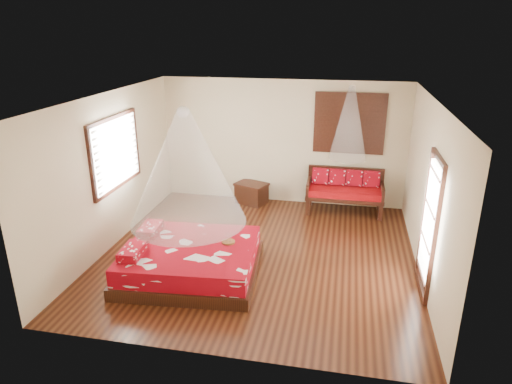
# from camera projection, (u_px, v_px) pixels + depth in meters

# --- Properties ---
(room) EXTENTS (5.54, 5.54, 2.84)m
(room) POSITION_uv_depth(u_px,v_px,m) (259.00, 181.00, 7.76)
(room) COLOR black
(room) RESTS_ON ground
(bed) EXTENTS (2.32, 2.13, 0.64)m
(bed) POSITION_uv_depth(u_px,v_px,m) (190.00, 260.00, 7.52)
(bed) COLOR black
(bed) RESTS_ON floor
(daybed) EXTENTS (1.66, 0.74, 0.94)m
(daybed) POSITION_uv_depth(u_px,v_px,m) (345.00, 189.00, 9.98)
(daybed) COLOR black
(daybed) RESTS_ON floor
(storage_chest) EXTENTS (0.83, 0.73, 0.48)m
(storage_chest) POSITION_uv_depth(u_px,v_px,m) (251.00, 193.00, 10.53)
(storage_chest) COLOR black
(storage_chest) RESTS_ON floor
(shutter_panel) EXTENTS (1.52, 0.06, 1.32)m
(shutter_panel) POSITION_uv_depth(u_px,v_px,m) (349.00, 123.00, 9.82)
(shutter_panel) COLOR black
(shutter_panel) RESTS_ON wall_back
(window_left) EXTENTS (0.10, 1.74, 1.34)m
(window_left) POSITION_uv_depth(u_px,v_px,m) (116.00, 152.00, 8.34)
(window_left) COLOR black
(window_left) RESTS_ON wall_left
(glazed_door) EXTENTS (0.08, 1.02, 2.16)m
(glazed_door) POSITION_uv_depth(u_px,v_px,m) (429.00, 226.00, 6.82)
(glazed_door) COLOR black
(glazed_door) RESTS_ON floor
(wine_tray) EXTENTS (0.22, 0.22, 0.18)m
(wine_tray) POSITION_uv_depth(u_px,v_px,m) (228.00, 240.00, 7.55)
(wine_tray) COLOR brown
(wine_tray) RESTS_ON bed
(mosquito_net_main) EXTENTS (1.83, 1.83, 1.80)m
(mosquito_net_main) POSITION_uv_depth(u_px,v_px,m) (186.00, 167.00, 6.97)
(mosquito_net_main) COLOR white
(mosquito_net_main) RESTS_ON ceiling
(mosquito_net_daybed) EXTENTS (0.78, 0.78, 1.50)m
(mosquito_net_daybed) POSITION_uv_depth(u_px,v_px,m) (350.00, 123.00, 9.35)
(mosquito_net_daybed) COLOR white
(mosquito_net_daybed) RESTS_ON ceiling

